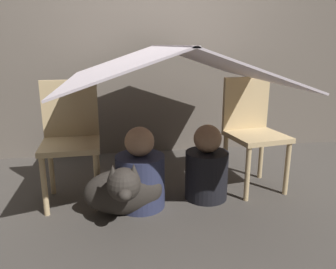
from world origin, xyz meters
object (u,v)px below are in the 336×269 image
(chair_right, at_px, (252,128))
(person_second, at_px, (207,168))
(chair_left, at_px, (71,136))
(person_front, at_px, (140,175))
(dog, at_px, (124,190))

(chair_right, height_order, person_second, chair_right)
(chair_left, xyz_separation_m, person_front, (0.46, -0.21, -0.24))
(chair_right, xyz_separation_m, dog, (-0.99, -0.35, -0.27))
(chair_left, distance_m, dog, 0.56)
(dog, bearing_deg, chair_left, 134.03)
(chair_left, xyz_separation_m, person_second, (0.93, -0.16, -0.24))
(person_front, xyz_separation_m, dog, (-0.12, -0.14, -0.04))
(chair_left, xyz_separation_m, dog, (0.34, -0.35, -0.27))
(person_front, bearing_deg, person_second, 6.11)
(person_second, bearing_deg, chair_right, 21.90)
(chair_right, relative_size, person_second, 1.55)
(chair_right, distance_m, dog, 1.08)
(person_front, bearing_deg, chair_left, 155.31)
(dog, bearing_deg, person_second, 17.93)
(chair_left, relative_size, chair_right, 1.00)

